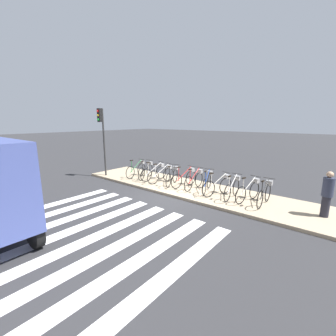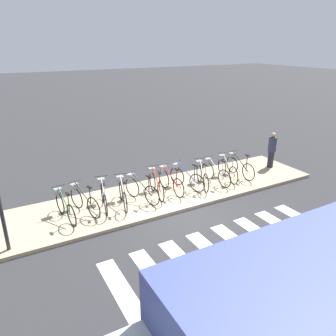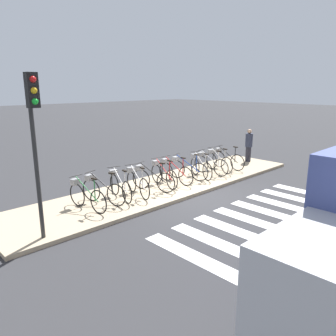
% 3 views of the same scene
% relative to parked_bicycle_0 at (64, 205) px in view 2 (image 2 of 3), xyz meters
% --- Properties ---
extents(ground_plane, '(120.00, 120.00, 0.00)m').
position_rel_parked_bicycle_0_xyz_m(ground_plane, '(3.54, -1.28, -0.58)').
color(ground_plane, '#2D2D30').
extents(sidewalk, '(12.54, 2.81, 0.12)m').
position_rel_parked_bicycle_0_xyz_m(sidewalk, '(3.54, 0.12, -0.52)').
color(sidewalk, tan).
rests_on(sidewalk, ground_plane).
extents(road_crosswalk, '(6.75, 8.00, 0.01)m').
position_rel_parked_bicycle_0_xyz_m(road_crosswalk, '(3.54, -6.54, -0.57)').
color(road_crosswalk, silver).
rests_on(road_crosswalk, ground_plane).
extents(parked_bicycle_0, '(0.46, 1.70, 1.05)m').
position_rel_parked_bicycle_0_xyz_m(parked_bicycle_0, '(0.00, 0.00, 0.00)').
color(parked_bicycle_0, black).
rests_on(parked_bicycle_0, sidewalk).
extents(parked_bicycle_1, '(0.63, 1.65, 1.05)m').
position_rel_parked_bicycle_0_xyz_m(parked_bicycle_1, '(0.63, 0.13, 0.00)').
color(parked_bicycle_1, black).
rests_on(parked_bicycle_1, sidewalk).
extents(parked_bicycle_2, '(0.53, 1.68, 1.05)m').
position_rel_parked_bicycle_0_xyz_m(parked_bicycle_2, '(1.31, 0.12, 0.00)').
color(parked_bicycle_2, black).
rests_on(parked_bicycle_2, sidewalk).
extents(parked_bicycle_3, '(0.55, 1.68, 1.05)m').
position_rel_parked_bicycle_0_xyz_m(parked_bicycle_3, '(1.93, 0.00, 0.00)').
color(parked_bicycle_3, black).
rests_on(parked_bicycle_3, sidewalk).
extents(parked_bicycle_4, '(0.66, 1.64, 1.05)m').
position_rel_parked_bicycle_0_xyz_m(parked_bicycle_4, '(2.59, 0.03, 0.00)').
color(parked_bicycle_4, black).
rests_on(parked_bicycle_4, sidewalk).
extents(parked_bicycle_5, '(0.47, 1.70, 1.05)m').
position_rel_parked_bicycle_0_xyz_m(parked_bicycle_5, '(3.28, 0.17, 0.00)').
color(parked_bicycle_5, black).
rests_on(parked_bicycle_5, sidewalk).
extents(parked_bicycle_6, '(0.46, 1.71, 1.05)m').
position_rel_parked_bicycle_0_xyz_m(parked_bicycle_6, '(3.85, 0.15, 0.00)').
color(parked_bicycle_6, black).
rests_on(parked_bicycle_6, sidewalk).
extents(parked_bicycle_7, '(0.64, 1.65, 1.05)m').
position_rel_parked_bicycle_0_xyz_m(parked_bicycle_7, '(4.52, 0.16, 0.00)').
color(parked_bicycle_7, black).
rests_on(parked_bicycle_7, sidewalk).
extents(parked_bicycle_8, '(0.69, 1.63, 1.05)m').
position_rel_parked_bicycle_0_xyz_m(parked_bicycle_8, '(5.18, 0.00, 0.00)').
color(parked_bicycle_8, black).
rests_on(parked_bicycle_8, sidewalk).
extents(parked_bicycle_9, '(0.46, 1.71, 1.05)m').
position_rel_parked_bicycle_0_xyz_m(parked_bicycle_9, '(5.81, 0.03, 0.00)').
color(parked_bicycle_9, black).
rests_on(parked_bicycle_9, sidewalk).
extents(parked_bicycle_10, '(0.51, 1.69, 1.05)m').
position_rel_parked_bicycle_0_xyz_m(parked_bicycle_10, '(6.47, 0.11, 0.00)').
color(parked_bicycle_10, black).
rests_on(parked_bicycle_10, sidewalk).
extents(parked_bicycle_11, '(0.46, 1.71, 1.05)m').
position_rel_parked_bicycle_0_xyz_m(parked_bicycle_11, '(7.09, 0.10, 0.00)').
color(parked_bicycle_11, black).
rests_on(parked_bicycle_11, sidewalk).
extents(pedestrian, '(0.34, 0.34, 1.57)m').
position_rel_parked_bicycle_0_xyz_m(pedestrian, '(9.02, 0.21, 0.37)').
color(pedestrian, '#23232D').
rests_on(pedestrian, sidewalk).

